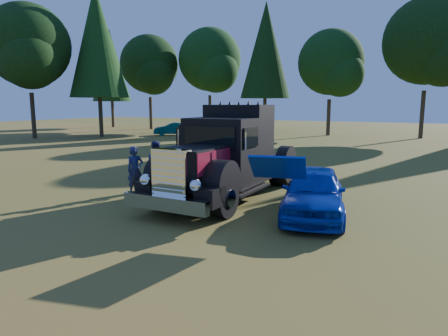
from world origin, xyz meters
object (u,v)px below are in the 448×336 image
(diamond_t_truck, at_px, (226,159))
(spectator_far, at_px, (158,166))
(hotrod_coupe, at_px, (313,192))
(spectator_near, at_px, (135,170))
(distant_teal_car, at_px, (173,129))

(diamond_t_truck, xyz_separation_m, spectator_far, (-2.63, -0.19, -0.40))
(diamond_t_truck, relative_size, spectator_far, 4.08)
(hotrod_coupe, height_order, spectator_near, hotrod_coupe)
(diamond_t_truck, distance_m, hotrod_coupe, 3.25)
(diamond_t_truck, relative_size, spectator_near, 4.42)
(hotrod_coupe, distance_m, distant_teal_car, 28.86)
(hotrod_coupe, xyz_separation_m, distant_teal_car, (-19.68, 21.10, -0.09))
(diamond_t_truck, distance_m, spectator_near, 3.17)
(spectator_near, height_order, distant_teal_car, spectator_near)
(diamond_t_truck, height_order, spectator_near, diamond_t_truck)
(diamond_t_truck, xyz_separation_m, distant_teal_car, (-16.59, 20.28, -0.68))
(hotrod_coupe, bearing_deg, spectator_near, -178.78)
(diamond_t_truck, height_order, spectator_far, diamond_t_truck)
(hotrod_coupe, xyz_separation_m, spectator_near, (-6.09, -0.13, 0.12))
(distant_teal_car, bearing_deg, spectator_near, -3.38)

